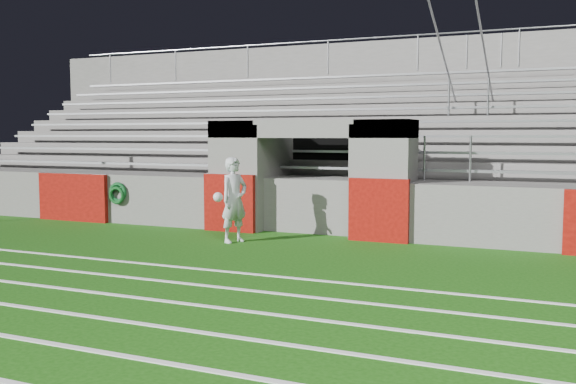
% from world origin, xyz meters
% --- Properties ---
extents(ground, '(90.00, 90.00, 0.00)m').
position_xyz_m(ground, '(0.00, 0.00, 0.00)').
color(ground, '#164A0C').
rests_on(ground, ground).
extents(field_markings, '(28.00, 8.09, 0.01)m').
position_xyz_m(field_markings, '(0.00, -5.00, 0.01)').
color(field_markings, white).
rests_on(field_markings, ground).
extents(stadium_structure, '(26.00, 8.48, 5.42)m').
position_xyz_m(stadium_structure, '(0.00, 7.97, 1.49)').
color(stadium_structure, '#5A5856').
rests_on(stadium_structure, ground).
extents(goalkeeper_with_ball, '(0.64, 0.78, 1.80)m').
position_xyz_m(goalkeeper_with_ball, '(-0.99, 1.67, 0.90)').
color(goalkeeper_with_ball, silver).
rests_on(goalkeeper_with_ball, ground).
extents(hose_coil, '(0.53, 0.14, 0.57)m').
position_xyz_m(hose_coil, '(-5.04, 2.93, 0.78)').
color(hose_coil, '#0E471E').
rests_on(hose_coil, ground).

